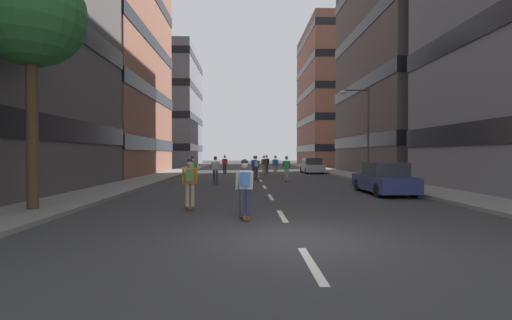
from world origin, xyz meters
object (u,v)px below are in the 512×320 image
at_px(skater_8, 275,164).
at_px(skater_10, 286,167).
at_px(parked_car_mid, 312,166).
at_px(skater_3, 225,163).
at_px(skater_1, 264,164).
at_px(skater_4, 245,185).
at_px(skater_6, 256,166).
at_px(streetlamp_right, 363,123).
at_px(skater_0, 190,180).
at_px(parked_car_near, 384,179).
at_px(skater_9, 254,165).
at_px(street_tree_near, 31,15).
at_px(skater_7, 192,169).
at_px(skater_2, 267,163).
at_px(skater_5, 215,168).

xyz_separation_m(skater_8, skater_10, (0.19, -6.87, 0.00)).
height_order(parked_car_mid, skater_3, skater_3).
xyz_separation_m(skater_1, skater_4, (-1.85, -23.73, 0.00)).
height_order(skater_1, skater_6, same).
bearing_deg(skater_6, skater_1, 82.51).
xyz_separation_m(parked_car_mid, skater_8, (-3.98, -3.89, 0.29)).
bearing_deg(streetlamp_right, skater_3, 137.74).
xyz_separation_m(skater_0, skater_8, (4.66, 19.55, -0.03)).
bearing_deg(skater_0, parked_car_near, 27.79).
relative_size(parked_car_mid, skater_10, 2.47).
bearing_deg(skater_6, skater_10, -34.35).
xyz_separation_m(parked_car_mid, skater_9, (-5.90, -6.43, 0.32)).
height_order(street_tree_near, skater_0, street_tree_near).
xyz_separation_m(streetlamp_right, skater_1, (-6.77, 8.16, -3.12)).
height_order(skater_4, skater_7, same).
bearing_deg(skater_6, skater_3, 107.12).
height_order(skater_7, skater_9, same).
relative_size(parked_car_near, skater_6, 2.47).
height_order(skater_4, skater_9, same).
height_order(street_tree_near, skater_4, street_tree_near).
distance_m(street_tree_near, skater_9, 20.09).
distance_m(parked_car_mid, streetlamp_right, 10.66).
xyz_separation_m(street_tree_near, skater_8, (9.67, 20.26, -5.45)).
xyz_separation_m(skater_4, skater_7, (-3.07, 10.77, 0.00)).
xyz_separation_m(skater_0, skater_6, (2.77, 14.10, 0.00)).
relative_size(skater_1, skater_8, 1.00).
height_order(skater_2, skater_7, same).
bearing_deg(skater_2, parked_car_near, -77.69).
relative_size(skater_0, skater_7, 1.00).
distance_m(skater_3, skater_4, 25.23).
xyz_separation_m(skater_6, skater_7, (-3.92, -5.38, 0.00)).
bearing_deg(skater_7, skater_1, 69.24).
xyz_separation_m(streetlamp_right, skater_5, (-10.49, -2.87, -3.12)).
xyz_separation_m(skater_1, skater_5, (-3.72, -11.03, 0.00)).
distance_m(parked_car_mid, skater_2, 4.65).
xyz_separation_m(skater_3, skater_5, (0.05, -12.45, 0.03)).
bearing_deg(parked_car_mid, streetlamp_right, -79.14).
bearing_deg(skater_3, skater_0, -89.99).
distance_m(parked_car_near, streetlamp_right, 9.80).
height_order(streetlamp_right, skater_6, streetlamp_right).
height_order(streetlamp_right, skater_2, streetlamp_right).
bearing_deg(skater_4, parked_car_mid, 75.22).
xyz_separation_m(street_tree_near, skater_7, (3.86, 9.44, -5.42)).
height_order(skater_7, skater_8, same).
relative_size(skater_3, skater_9, 1.00).
distance_m(street_tree_near, skater_6, 17.59).
distance_m(parked_car_mid, skater_10, 11.41).
relative_size(streetlamp_right, skater_0, 3.65).
bearing_deg(parked_car_near, parked_car_mid, 90.00).
bearing_deg(parked_car_near, street_tree_near, -158.88).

